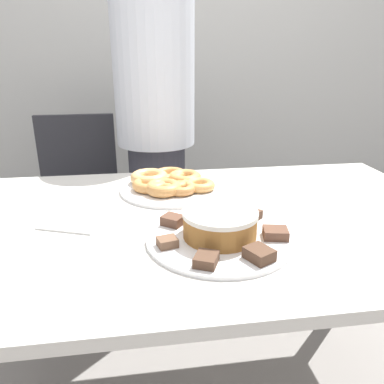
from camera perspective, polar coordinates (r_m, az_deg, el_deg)
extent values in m
cube|color=beige|center=(2.52, -3.95, 23.50)|extent=(8.00, 0.05, 2.60)
cube|color=silver|center=(1.08, 3.34, -4.43)|extent=(1.46, 0.90, 0.03)
cylinder|color=silver|center=(1.64, -24.03, -11.28)|extent=(0.06, 0.06, 0.70)
cylinder|color=silver|center=(1.80, 22.07, -8.13)|extent=(0.06, 0.06, 0.70)
cylinder|color=#383842|center=(1.89, -5.07, -4.03)|extent=(0.27, 0.27, 0.77)
cylinder|color=silver|center=(1.72, -5.82, 17.40)|extent=(0.35, 0.35, 0.61)
cylinder|color=black|center=(2.14, -15.89, -13.08)|extent=(0.44, 0.44, 0.01)
cylinder|color=#262626|center=(2.04, -16.45, -8.26)|extent=(0.06, 0.06, 0.39)
cube|color=#2D2D33|center=(1.95, -17.08, -2.63)|extent=(0.44, 0.44, 0.04)
cube|color=#2D2D33|center=(2.07, -17.03, 5.46)|extent=(0.40, 0.03, 0.42)
cylinder|color=white|center=(0.94, 4.21, -6.97)|extent=(0.37, 0.37, 0.01)
cylinder|color=white|center=(1.27, -3.10, 0.51)|extent=(0.35, 0.35, 0.01)
cylinder|color=#9E662D|center=(0.93, 4.27, -5.15)|extent=(0.18, 0.18, 0.06)
cylinder|color=white|center=(0.91, 4.32, -3.21)|extent=(0.19, 0.19, 0.01)
cube|color=brown|center=(1.06, 2.50, -2.72)|extent=(0.05, 0.06, 0.03)
cube|color=brown|center=(0.99, -2.96, -4.32)|extent=(0.07, 0.07, 0.02)
cube|color=brown|center=(0.89, -3.78, -7.63)|extent=(0.05, 0.05, 0.02)
cube|color=#513828|center=(0.82, 2.18, -10.23)|extent=(0.07, 0.07, 0.02)
cube|color=#513828|center=(0.85, 10.21, -9.28)|extent=(0.07, 0.08, 0.03)
cube|color=brown|center=(0.95, 12.60, -6.14)|extent=(0.07, 0.06, 0.02)
cube|color=#513828|center=(1.04, 8.90, -3.47)|extent=(0.07, 0.07, 0.02)
torus|color=#D18E4C|center=(1.26, -3.12, 1.36)|extent=(0.12, 0.12, 0.03)
torus|color=#D18E4C|center=(1.36, -3.37, 2.70)|extent=(0.12, 0.12, 0.03)
torus|color=#E5AD66|center=(1.31, -6.52, 2.21)|extent=(0.13, 0.13, 0.04)
torus|color=#D18E4C|center=(1.25, -6.43, 1.10)|extent=(0.12, 0.12, 0.03)
torus|color=#D18E4C|center=(1.21, -4.36, 0.64)|extent=(0.12, 0.12, 0.04)
torus|color=#C68447|center=(1.21, -1.74, 0.56)|extent=(0.10, 0.10, 0.03)
torus|color=tan|center=(1.24, 1.21, 1.07)|extent=(0.10, 0.10, 0.03)
torus|color=#D18E4C|center=(1.31, -1.10, 2.23)|extent=(0.12, 0.12, 0.04)
cube|color=white|center=(1.08, -17.48, -4.31)|extent=(0.19, 0.18, 0.01)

